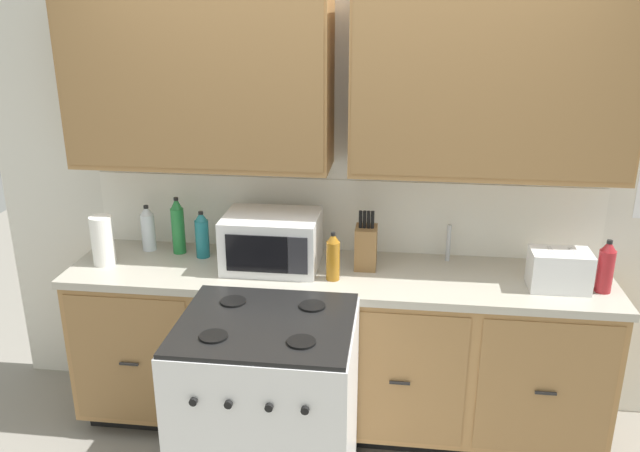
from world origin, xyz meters
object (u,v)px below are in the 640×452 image
Objects in this scene: bottle_teal at (202,235)px; bottle_clear at (148,228)px; knife_block at (366,247)px; paper_towel_roll at (103,240)px; bottle_red at (606,267)px; microwave at (272,241)px; bottle_green at (178,226)px; bottle_amber at (333,257)px; stove_range at (268,415)px; toaster at (559,270)px.

bottle_teal is 0.33m from bottle_clear.
knife_block is 1.36m from paper_towel_roll.
bottle_red reaches higher than bottle_clear.
microwave is 0.56m from bottle_green.
knife_block is 1.21× the size of bottle_clear.
bottle_teal is 0.98× the size of bottle_red.
microwave reaches higher than bottle_amber.
stove_range is 3.70× the size of bottle_clear.
knife_block is 0.88m from bottle_teal.
knife_block is at bearing -4.74° from bottle_clear.
bottle_green is 1.21× the size of bottle_red.
stove_range is 3.39× the size of toaster.
paper_towel_roll reaches higher than bottle_amber.
bottle_red is at bearing 1.01° from bottle_amber.
knife_block reaches higher than bottle_red.
toaster is 0.94m from knife_block.
paper_towel_roll reaches higher than stove_range.
bottle_clear is 0.99× the size of bottle_red.
paper_towel_roll is at bearing -174.83° from knife_block.
bottle_green reaches higher than bottle_teal.
bottle_red is at bearing -6.01° from bottle_green.
bottle_red is (2.01, -0.19, 0.00)m from bottle_teal.
bottle_green is at bearing 173.99° from bottle_red.
microwave is 1.71× the size of toaster.
bottle_green is at bearing 173.65° from toaster.
bottle_green reaches higher than bottle_amber.
microwave is 1.52× the size of bottle_green.
bottle_clear is (0.16, 0.22, -0.00)m from paper_towel_roll.
bottle_clear is at bearing 168.41° from microwave.
paper_towel_roll is 0.51m from bottle_teal.
stove_range is 0.88m from microwave.
bottle_clear is (-2.13, 0.24, 0.03)m from toaster.
paper_towel_roll is 1.05× the size of bottle_amber.
bottle_amber is 1.29m from bottle_red.
bottle_green is 0.91m from bottle_amber.
bottle_clear is (-0.72, 0.15, -0.01)m from microwave.
microwave is at bearing -11.59° from bottle_clear.
bottle_green is (-0.64, 0.77, 0.60)m from stove_range.
bottle_amber is at bearing -2.31° from paper_towel_roll.
knife_block reaches higher than paper_towel_roll.
paper_towel_roll is at bearing 179.40° from bottle_red.
paper_towel_roll is at bearing -175.14° from microwave.
paper_towel_roll reaches higher than toaster.
bottle_teal is 1.00× the size of bottle_clear.
bottle_teal is (0.48, 0.16, -0.01)m from paper_towel_roll.
bottle_clear is (-0.32, 0.06, 0.00)m from bottle_teal.
microwave reaches higher than bottle_red.
bottle_red is at bearing -6.07° from bottle_clear.
stove_range is 3.65× the size of paper_towel_roll.
stove_range is at bearing -30.36° from paper_towel_roll.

